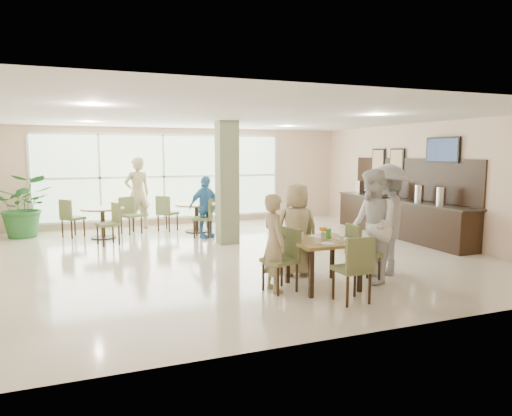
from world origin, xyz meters
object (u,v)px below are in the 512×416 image
object	(u,v)px
main_table	(323,246)
buffet_counter	(400,214)
teen_far	(296,229)
adult_a	(205,207)
teen_left	(274,243)
teen_standing	(387,219)
potted_plant	(24,206)
adult_b	(230,199)
round_table_right	(197,210)
round_table_left	(103,216)
adult_standing	(137,194)
teen_right	(372,226)

from	to	relation	value
main_table	buffet_counter	bearing A→B (deg)	38.95
teen_far	adult_a	distance (m)	4.01
teen_left	teen_standing	size ratio (longest dim) A/B	0.78
potted_plant	teen_standing	size ratio (longest dim) A/B	0.82
main_table	adult_b	distance (m)	5.64
round_table_right	adult_b	bearing A→B (deg)	-0.85
potted_plant	round_table_left	bearing A→B (deg)	-25.49
adult_b	adult_a	bearing A→B (deg)	-43.30
buffet_counter	adult_a	distance (m)	4.86
teen_left	adult_standing	xyz separation A→B (m)	(-1.28, 6.48, 0.25)
teen_far	adult_b	size ratio (longest dim) A/B	0.93
round_table_left	buffet_counter	bearing A→B (deg)	-18.77
main_table	teen_far	bearing A→B (deg)	95.08
round_table_right	buffet_counter	size ratio (longest dim) A/B	0.24
round_table_right	buffet_counter	distance (m)	5.22
teen_far	adult_standing	world-z (taller)	adult_standing
teen_standing	adult_standing	bearing A→B (deg)	-110.33
teen_far	teen_right	world-z (taller)	teen_right
teen_right	round_table_right	bearing A→B (deg)	-147.18
potted_plant	adult_a	bearing A→B (deg)	-21.78
potted_plant	teen_standing	bearing A→B (deg)	-44.23
adult_b	main_table	bearing A→B (deg)	0.36
round_table_right	teen_far	size ratio (longest dim) A/B	0.71
main_table	teen_far	xyz separation A→B (m)	(-0.07, 0.80, 0.13)
main_table	round_table_left	xyz separation A→B (m)	(-3.01, 5.57, -0.10)
round_table_left	adult_a	xyz separation A→B (m)	(2.37, -0.81, 0.20)
round_table_right	teen_right	world-z (taller)	teen_right
potted_plant	teen_left	distance (m)	7.51
potted_plant	adult_a	size ratio (longest dim) A/B	1.03
teen_left	adult_a	world-z (taller)	adult_a
potted_plant	teen_right	distance (m)	8.60
adult_a	buffet_counter	bearing A→B (deg)	-38.70
teen_far	teen_standing	distance (m)	1.58
teen_left	adult_b	distance (m)	5.63
buffet_counter	teen_right	world-z (taller)	buffet_counter
main_table	adult_a	world-z (taller)	adult_a
buffet_counter	adult_standing	xyz separation A→B (m)	(-6.02, 3.37, 0.43)
teen_left	teen_far	distance (m)	0.99
main_table	teen_left	bearing A→B (deg)	172.80
teen_far	adult_standing	distance (m)	6.11
main_table	potted_plant	size ratio (longest dim) A/B	0.62
potted_plant	teen_far	size ratio (longest dim) A/B	0.99
round_table_left	potted_plant	bearing A→B (deg)	154.51
round_table_right	teen_right	distance (m)	5.87
teen_far	teen_right	xyz separation A→B (m)	(0.95, -0.81, 0.13)
round_table_right	adult_a	size ratio (longest dim) A/B	0.74
round_table_right	teen_standing	size ratio (longest dim) A/B	0.60
buffet_counter	adult_b	bearing A→B (deg)	146.63
round_table_right	teen_far	world-z (taller)	teen_far
potted_plant	teen_right	bearing A→B (deg)	-48.52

